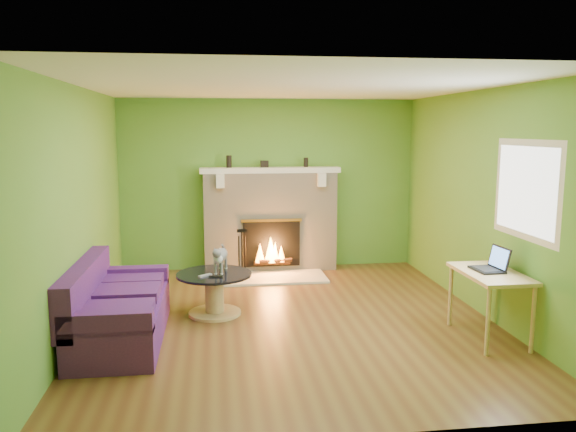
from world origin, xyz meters
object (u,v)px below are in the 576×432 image
sofa (116,310)px  cat (221,258)px  desk (491,280)px  coffee_table (214,291)px

sofa → cat: cat is taller
desk → cat: bearing=156.6°
desk → coffee_table: bearing=158.0°
coffee_table → desk: 3.05m
desk → cat: cat is taller
desk → cat: 2.97m
coffee_table → desk: bearing=-22.0°
coffee_table → sofa: bearing=-146.2°
sofa → coffee_table: 1.21m
cat → desk: bearing=-11.2°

